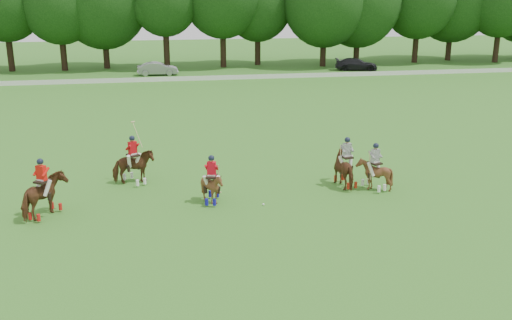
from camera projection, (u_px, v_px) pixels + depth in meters
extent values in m
plane|color=#357220|center=(214.00, 230.00, 21.58)|extent=(180.00, 180.00, 0.00)
cylinder|color=black|center=(10.00, 49.00, 63.93)|extent=(0.70, 0.70, 4.98)
cylinder|color=black|center=(63.00, 50.00, 64.60)|extent=(0.70, 0.70, 4.64)
cylinder|color=black|center=(106.00, 50.00, 66.43)|extent=(0.70, 0.70, 4.31)
cylinder|color=black|center=(166.00, 46.00, 66.08)|extent=(0.70, 0.70, 5.24)
cylinder|color=black|center=(223.00, 45.00, 67.49)|extent=(0.70, 0.70, 5.19)
cylinder|color=black|center=(258.00, 46.00, 69.66)|extent=(0.70, 0.70, 4.48)
ellipsoid|color=black|center=(258.00, 0.00, 68.11)|extent=(8.60, 8.60, 9.89)
cylinder|color=black|center=(323.00, 49.00, 68.37)|extent=(0.70, 0.70, 4.21)
cylinder|color=black|center=(357.00, 47.00, 70.49)|extent=(0.70, 0.70, 4.07)
cylinder|color=black|center=(416.00, 43.00, 71.97)|extent=(0.70, 0.70, 4.79)
cylinder|color=black|center=(449.00, 43.00, 74.43)|extent=(0.70, 0.70, 4.44)
cylinder|color=black|center=(497.00, 43.00, 72.22)|extent=(0.70, 0.70, 4.86)
cube|color=white|center=(171.00, 79.00, 57.34)|extent=(120.00, 0.10, 0.44)
imported|color=gray|center=(158.00, 69.00, 61.23)|extent=(4.31, 1.54, 1.42)
imported|color=black|center=(356.00, 64.00, 65.17)|extent=(5.09, 2.93, 1.39)
imported|color=#4F2D15|center=(44.00, 196.00, 22.59)|extent=(1.86, 2.22, 1.72)
cube|color=black|center=(42.00, 181.00, 22.41)|extent=(0.67, 0.71, 0.08)
cylinder|color=tan|center=(36.00, 182.00, 22.54)|extent=(0.14, 0.19, 1.29)
imported|color=#4F2D15|center=(134.00, 167.00, 26.55)|extent=(2.06, 1.99, 1.60)
cube|color=black|center=(133.00, 155.00, 26.38)|extent=(0.67, 0.71, 0.08)
cylinder|color=tan|center=(137.00, 135.00, 26.32)|extent=(0.43, 0.67, 1.08)
imported|color=#4F2D15|center=(212.00, 188.00, 24.12)|extent=(1.38, 1.48, 1.37)
cube|color=black|center=(212.00, 176.00, 23.98)|extent=(0.57, 0.65, 0.08)
cylinder|color=tan|center=(219.00, 178.00, 23.99)|extent=(0.08, 0.21, 1.29)
imported|color=#4F2D15|center=(346.00, 169.00, 26.19)|extent=(1.20, 2.05, 1.62)
cube|color=black|center=(347.00, 157.00, 26.02)|extent=(0.53, 0.63, 0.08)
cylinder|color=tan|center=(341.00, 159.00, 25.94)|extent=(0.07, 0.21, 1.29)
imported|color=#4F2D15|center=(374.00, 174.00, 25.75)|extent=(1.57, 1.65, 1.46)
cube|color=black|center=(375.00, 163.00, 25.60)|extent=(0.61, 0.68, 0.08)
cylinder|color=tan|center=(370.00, 166.00, 25.47)|extent=(0.10, 0.21, 1.29)
sphere|color=white|center=(263.00, 204.00, 24.01)|extent=(0.09, 0.09, 0.09)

